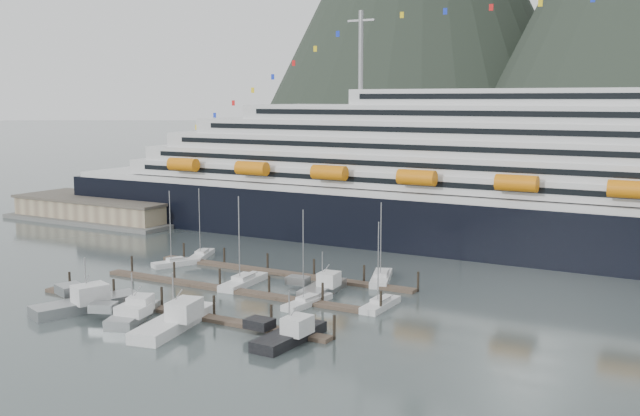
% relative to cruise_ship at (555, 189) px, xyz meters
% --- Properties ---
extents(ground, '(1600.00, 1600.00, 0.00)m').
position_rel_cruise_ship_xyz_m(ground, '(-30.03, -54.94, -12.04)').
color(ground, '#4E5C5D').
rests_on(ground, ground).
extents(cruise_ship, '(210.00, 30.40, 50.30)m').
position_rel_cruise_ship_xyz_m(cruise_ship, '(0.00, 0.00, 0.00)').
color(cruise_ship, black).
rests_on(cruise_ship, ground).
extents(warehouse, '(46.00, 20.00, 5.80)m').
position_rel_cruise_ship_xyz_m(warehouse, '(-102.03, -12.94, -9.79)').
color(warehouse, '#595956').
rests_on(warehouse, ground).
extents(dock_near, '(48.18, 2.28, 3.20)m').
position_rel_cruise_ship_xyz_m(dock_near, '(-34.95, -64.89, -11.73)').
color(dock_near, '#45372C').
rests_on(dock_near, ground).
extents(dock_mid, '(48.18, 2.28, 3.20)m').
position_rel_cruise_ship_xyz_m(dock_mid, '(-34.95, -51.89, -11.73)').
color(dock_mid, '#45372C').
rests_on(dock_mid, ground).
extents(dock_far, '(48.18, 2.28, 3.20)m').
position_rel_cruise_ship_xyz_m(dock_far, '(-34.95, -38.89, -11.73)').
color(dock_far, '#45372C').
rests_on(dock_far, ground).
extents(sailboat_a, '(5.62, 8.37, 13.46)m').
position_rel_cruise_ship_xyz_m(sailboat_a, '(-53.90, -42.55, -11.62)').
color(sailboat_a, silver).
rests_on(sailboat_a, ground).
extents(sailboat_b, '(3.83, 10.98, 14.45)m').
position_rel_cruise_ship_xyz_m(sailboat_b, '(-35.83, -47.82, -11.61)').
color(sailboat_b, silver).
rests_on(sailboat_b, ground).
extents(sailboat_d, '(3.05, 9.60, 13.92)m').
position_rel_cruise_ship_xyz_m(sailboat_d, '(-21.55, -52.48, -11.63)').
color(sailboat_d, silver).
rests_on(sailboat_d, ground).
extents(sailboat_e, '(5.42, 9.06, 13.10)m').
position_rel_cruise_ship_xyz_m(sailboat_e, '(-54.30, -34.95, -11.63)').
color(sailboat_e, silver).
rests_on(sailboat_e, ground).
extents(sailboat_g, '(6.16, 11.03, 13.17)m').
position_rel_cruise_ship_xyz_m(sailboat_g, '(-18.48, -34.95, -11.62)').
color(sailboat_g, silver).
rests_on(sailboat_g, ground).
extents(sailboat_h, '(2.52, 8.50, 12.55)m').
position_rel_cruise_ship_xyz_m(sailboat_h, '(-12.03, -48.84, -11.63)').
color(sailboat_h, silver).
rests_on(sailboat_h, ground).
extents(trawler_a, '(11.95, 15.11, 8.08)m').
position_rel_cruise_ship_xyz_m(trawler_a, '(-46.47, -69.58, -11.05)').
color(trawler_a, gray).
rests_on(trawler_a, ground).
extents(trawler_b, '(9.30, 11.19, 6.92)m').
position_rel_cruise_ship_xyz_m(trawler_b, '(-37.64, -69.99, -11.15)').
color(trawler_b, gray).
rests_on(trawler_b, ground).
extents(trawler_c, '(11.36, 15.86, 7.89)m').
position_rel_cruise_ship_xyz_m(trawler_c, '(-30.78, -69.98, -11.07)').
color(trawler_c, silver).
rests_on(trawler_c, ground).
extents(trawler_d, '(8.57, 11.59, 6.83)m').
position_rel_cruise_ship_xyz_m(trawler_d, '(-15.34, -67.24, -11.16)').
color(trawler_d, black).
rests_on(trawler_d, ground).
extents(trawler_e, '(8.26, 10.83, 6.85)m').
position_rel_cruise_ship_xyz_m(trawler_e, '(-23.01, -45.91, -11.16)').
color(trawler_e, gray).
rests_on(trawler_e, ground).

